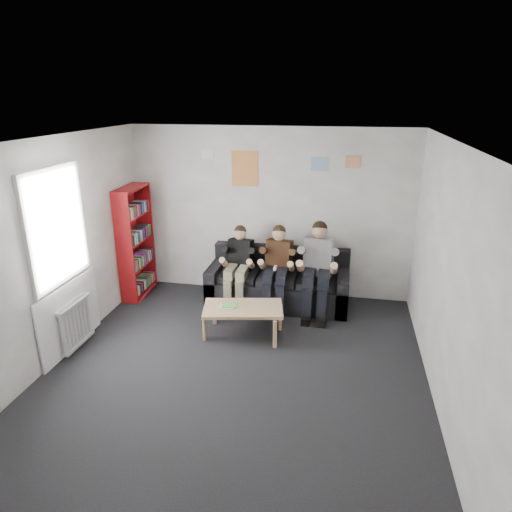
{
  "coord_description": "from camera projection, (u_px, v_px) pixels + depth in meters",
  "views": [
    {
      "loc": [
        1.15,
        -4.51,
        3.16
      ],
      "look_at": [
        0.01,
        1.3,
        1.04
      ],
      "focal_mm": 32.0,
      "sensor_mm": 36.0,
      "label": 1
    }
  ],
  "objects": [
    {
      "name": "room_shell",
      "position": [
        232.0,
        269.0,
        4.98
      ],
      "size": [
        5.0,
        5.0,
        5.0
      ],
      "color": "black",
      "rests_on": "ground"
    },
    {
      "name": "game_cases",
      "position": [
        228.0,
        306.0,
        6.17
      ],
      "size": [
        0.21,
        0.17,
        0.03
      ],
      "rotation": [
        0.0,
        0.0,
        0.18
      ],
      "color": "silver",
      "rests_on": "coffee_table"
    },
    {
      "name": "poster_pink",
      "position": [
        353.0,
        162.0,
        6.77
      ],
      "size": [
        0.22,
        0.01,
        0.18
      ],
      "primitive_type": "cube",
      "color": "#C03C78",
      "rests_on": "room_shell"
    },
    {
      "name": "radiator",
      "position": [
        76.0,
        324.0,
        5.89
      ],
      "size": [
        0.1,
        0.64,
        0.6
      ],
      "color": "silver",
      "rests_on": "ground"
    },
    {
      "name": "poster_sign",
      "position": [
        207.0,
        155.0,
        7.16
      ],
      "size": [
        0.2,
        0.01,
        0.14
      ],
      "primitive_type": "cube",
      "color": "white",
      "rests_on": "room_shell"
    },
    {
      "name": "person_right",
      "position": [
        317.0,
        270.0,
        6.8
      ],
      "size": [
        0.43,
        0.92,
        1.38
      ],
      "rotation": [
        0.0,
        0.0,
        -0.15
      ],
      "color": "white",
      "rests_on": "sofa"
    },
    {
      "name": "bookshelf",
      "position": [
        136.0,
        242.0,
        7.33
      ],
      "size": [
        0.27,
        0.81,
        1.8
      ],
      "rotation": [
        0.0,
        0.0,
        0.04
      ],
      "color": "maroon",
      "rests_on": "ground"
    },
    {
      "name": "poster_large",
      "position": [
        245.0,
        169.0,
        7.12
      ],
      "size": [
        0.42,
        0.01,
        0.55
      ],
      "primitive_type": "cube",
      "color": "gold",
      "rests_on": "room_shell"
    },
    {
      "name": "coffee_table",
      "position": [
        243.0,
        310.0,
        6.19
      ],
      "size": [
        1.06,
        0.59,
        0.43
      ],
      "rotation": [
        0.0,
        0.0,
        0.19
      ],
      "color": "tan",
      "rests_on": "ground"
    },
    {
      "name": "person_middle",
      "position": [
        277.0,
        269.0,
        6.92
      ],
      "size": [
        0.38,
        0.82,
        1.28
      ],
      "rotation": [
        0.0,
        0.0,
        -0.16
      ],
      "color": "#502D1A",
      "rests_on": "sofa"
    },
    {
      "name": "poster_blue",
      "position": [
        319.0,
        164.0,
        6.87
      ],
      "size": [
        0.25,
        0.01,
        0.2
      ],
      "primitive_type": "cube",
      "color": "#45A6ED",
      "rests_on": "room_shell"
    },
    {
      "name": "window",
      "position": [
        63.0,
        275.0,
        5.67
      ],
      "size": [
        0.05,
        1.3,
        2.36
      ],
      "color": "white",
      "rests_on": "room_shell"
    },
    {
      "name": "sofa",
      "position": [
        278.0,
        284.0,
        7.22
      ],
      "size": [
        2.18,
        0.89,
        0.84
      ],
      "color": "black",
      "rests_on": "ground"
    },
    {
      "name": "person_left",
      "position": [
        238.0,
        267.0,
        7.04
      ],
      "size": [
        0.37,
        0.79,
        1.25
      ],
      "rotation": [
        0.0,
        0.0,
        -0.15
      ],
      "color": "black",
      "rests_on": "sofa"
    }
  ]
}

